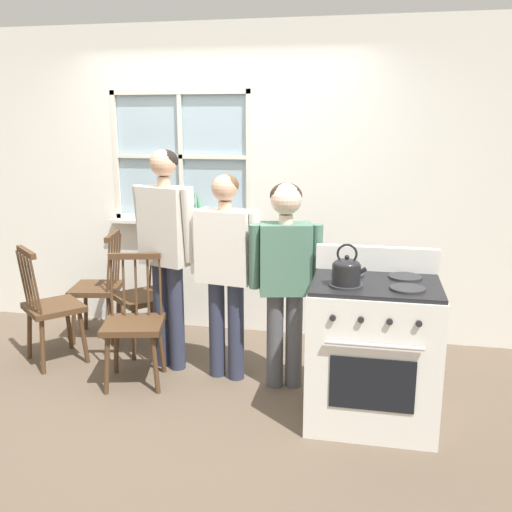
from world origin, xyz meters
TOP-DOWN VIEW (x-y plane):
  - ground_plane at (0.00, 0.00)m, footprint 16.00×16.00m
  - wall_back at (0.02, 1.40)m, footprint 6.40×0.16m
  - chair_by_window at (-0.56, 0.79)m, footprint 0.58×0.58m
  - chair_near_wall at (-1.05, 0.94)m, footprint 0.47×0.49m
  - chair_center_cluster at (-1.18, 0.38)m, footprint 0.58×0.58m
  - chair_near_stove at (-0.39, 0.16)m, footprint 0.50×0.49m
  - person_elderly_left at (-0.23, 0.47)m, footprint 0.54×0.32m
  - person_teen_center at (0.25, 0.38)m, footprint 0.56×0.27m
  - person_adult_right at (0.70, 0.31)m, footprint 0.52×0.28m
  - stove at (1.32, -0.05)m, footprint 0.79×0.68m
  - kettle at (1.14, -0.18)m, footprint 0.21×0.17m
  - potted_plant at (-0.26, 1.31)m, footprint 0.15×0.15m

SIDE VIEW (x-z plane):
  - ground_plane at x=0.00m, z-range 0.00..0.00m
  - chair_by_window at x=-0.56m, z-range -0.03..0.92m
  - chair_near_wall at x=-1.05m, z-range -0.03..0.92m
  - chair_center_cluster at x=-1.18m, z-range -0.03..0.92m
  - chair_near_stove at x=-0.39m, z-range -0.03..0.92m
  - stove at x=1.32m, z-range -0.07..1.01m
  - person_adult_right at x=0.70m, z-range 0.17..1.65m
  - person_teen_center at x=0.25m, z-range 0.15..1.67m
  - person_elderly_left at x=-0.23m, z-range 0.17..1.86m
  - kettle at x=1.14m, z-range 0.90..1.15m
  - potted_plant at x=-0.26m, z-range 0.95..1.22m
  - wall_back at x=0.02m, z-range -0.02..2.68m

